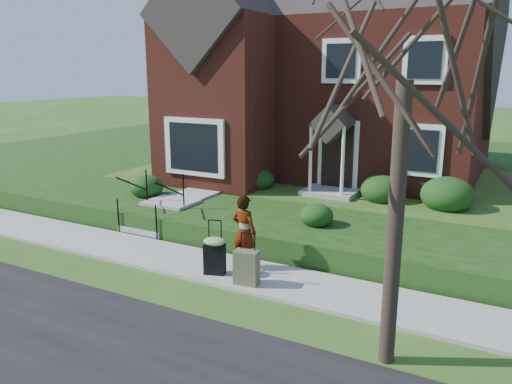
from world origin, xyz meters
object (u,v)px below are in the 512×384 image
Objects in this scene: woman at (244,232)px; front_steps at (161,212)px; suitcase_black at (215,253)px; suitcase_olive at (247,267)px; tree_verge at (407,49)px.

front_steps is at bearing -17.20° from woman.
suitcase_olive is (0.86, -0.14, -0.10)m from suitcase_black.
suitcase_black is 0.88m from suitcase_olive.
suitcase_olive is at bearing 157.84° from tree_verge.
woman is at bearing -23.93° from front_steps.
tree_verge reaches higher than suitcase_olive.
suitcase_olive is (4.07, -2.35, -0.04)m from front_steps.
front_steps is 3.90m from suitcase_black.
woman is 0.81m from suitcase_black.
suitcase_black is at bearing -34.46° from front_steps.
woman is 5.57m from tree_verge.
suitcase_black is 0.18× the size of tree_verge.
front_steps is at bearing 127.18° from suitcase_black.
woman reaches higher than suitcase_black.
woman is 0.25× the size of tree_verge.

